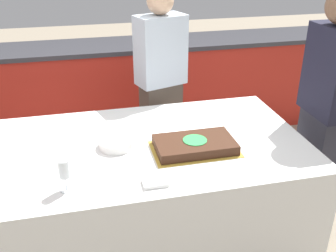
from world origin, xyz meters
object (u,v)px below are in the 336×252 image
at_px(plate_stack, 117,143).
at_px(person_cutting_cake, 161,87).
at_px(cake, 195,145).
at_px(wine_glass, 64,170).
at_px(person_seated_right, 325,109).

distance_m(plate_stack, person_cutting_cake, 0.88).
xyz_separation_m(cake, wine_glass, (-0.72, -0.24, 0.08)).
relative_size(person_cutting_cake, person_seated_right, 0.96).
height_order(cake, person_seated_right, person_seated_right).
xyz_separation_m(plate_stack, wine_glass, (-0.29, -0.37, 0.09)).
height_order(wine_glass, person_cutting_cake, person_cutting_cake).
bearing_deg(person_cutting_cake, wine_glass, 39.70).
distance_m(cake, person_cutting_cake, 0.90).
xyz_separation_m(plate_stack, person_cutting_cake, (0.43, 0.77, 0.03)).
height_order(cake, wine_glass, wine_glass).
bearing_deg(plate_stack, wine_glass, -127.93).
bearing_deg(person_seated_right, cake, -81.61).
xyz_separation_m(plate_stack, person_seated_right, (1.34, 0.00, 0.08)).
height_order(person_cutting_cake, person_seated_right, person_seated_right).
bearing_deg(person_cutting_cake, cake, 71.92).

